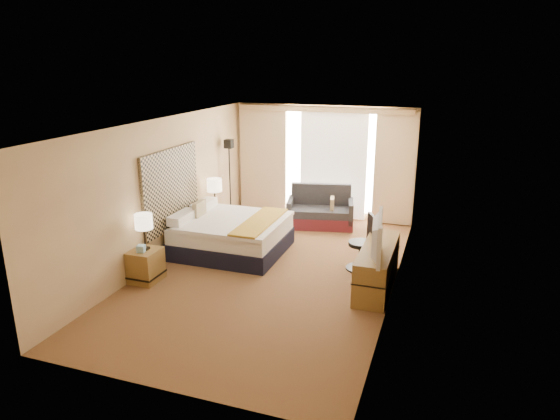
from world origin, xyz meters
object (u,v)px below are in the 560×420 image
(floor_lamp, at_px, (229,164))
(lamp_right, at_px, (214,186))
(television, at_px, (372,236))
(lamp_left, at_px, (144,222))
(media_dresser, at_px, (377,267))
(loveseat, at_px, (320,213))
(nightstand_left, at_px, (146,265))
(bed, at_px, (232,235))
(desk_chair, at_px, (364,245))
(nightstand_right, at_px, (213,222))

(floor_lamp, xyz_separation_m, lamp_right, (0.08, -0.95, -0.27))
(television, bearing_deg, lamp_left, 91.31)
(media_dresser, distance_m, loveseat, 3.22)
(loveseat, bearing_deg, nightstand_left, -130.43)
(bed, distance_m, lamp_right, 1.34)
(loveseat, distance_m, desk_chair, 2.50)
(lamp_right, height_order, television, television)
(bed, xyz_separation_m, floor_lamp, (-0.84, 1.79, 0.98))
(nightstand_right, distance_m, lamp_left, 2.58)
(nightstand_right, relative_size, television, 0.49)
(media_dresser, bearing_deg, nightstand_left, -164.16)
(floor_lamp, bearing_deg, media_dresser, -33.09)
(bed, height_order, television, television)
(nightstand_right, xyz_separation_m, loveseat, (2.02, 1.30, 0.02))
(nightstand_left, distance_m, television, 3.77)
(loveseat, distance_m, lamp_left, 4.34)
(desk_chair, relative_size, lamp_left, 1.64)
(bed, distance_m, television, 3.12)
(media_dresser, distance_m, television, 0.81)
(loveseat, distance_m, lamp_right, 2.46)
(desk_chair, relative_size, television, 0.91)
(loveseat, bearing_deg, floor_lamp, 176.44)
(loveseat, height_order, lamp_right, lamp_right)
(lamp_right, relative_size, television, 0.59)
(nightstand_left, xyz_separation_m, media_dresser, (3.70, 1.05, 0.07))
(loveseat, xyz_separation_m, lamp_left, (-2.02, -3.77, 0.73))
(media_dresser, bearing_deg, television, -96.34)
(nightstand_left, relative_size, television, 0.49)
(loveseat, height_order, television, television)
(nightstand_left, relative_size, lamp_right, 0.83)
(media_dresser, relative_size, floor_lamp, 0.95)
(floor_lamp, relative_size, lamp_left, 3.06)
(bed, bearing_deg, nightstand_left, -115.59)
(lamp_right, bearing_deg, bed, -48.07)
(loveseat, relative_size, lamp_left, 2.56)
(nightstand_right, bearing_deg, nightstand_left, -90.00)
(floor_lamp, distance_m, lamp_right, 0.99)
(media_dresser, bearing_deg, lamp_left, -164.60)
(nightstand_left, relative_size, desk_chair, 0.54)
(nightstand_right, distance_m, bed, 1.15)
(nightstand_right, bearing_deg, television, -27.50)
(floor_lamp, relative_size, lamp_right, 2.86)
(bed, bearing_deg, lamp_right, 131.93)
(nightstand_right, relative_size, floor_lamp, 0.29)
(lamp_right, bearing_deg, floor_lamp, 95.02)
(nightstand_right, relative_size, desk_chair, 0.54)
(media_dresser, xyz_separation_m, lamp_left, (-3.69, -1.02, 0.68))
(lamp_left, bearing_deg, bed, 64.14)
(nightstand_right, distance_m, media_dresser, 3.97)
(media_dresser, bearing_deg, loveseat, 121.36)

